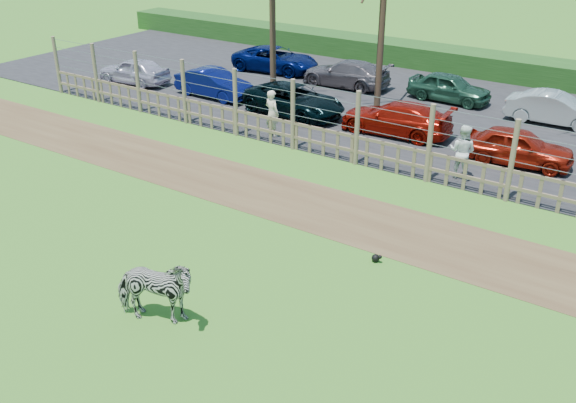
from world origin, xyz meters
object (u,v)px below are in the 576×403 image
Objects in this scene: car_11 at (555,109)px; visitor_b at (462,152)px; car_3 at (396,118)px; car_10 at (449,87)px; car_9 at (346,74)px; car_2 at (294,100)px; zebra at (154,291)px; car_4 at (518,147)px; visitor_a at (272,113)px; car_0 at (134,71)px; crow at (376,258)px; car_1 at (214,83)px; car_8 at (276,59)px.

visitor_b is at bearing 168.35° from car_11.
car_10 is at bearing 175.69° from car_3.
car_9 is at bearing 87.10° from car_11.
car_2 is 4.78m from car_9.
zebra is 0.44× the size of car_3.
car_4 is 0.97× the size of car_11.
zebra reaches higher than car_11.
visitor_a is at bearing 128.89° from car_11.
car_4 is 4.88m from car_11.
visitor_a reaches higher than zebra.
car_0 is 0.85× the size of car_3.
car_10 is (4.49, 5.23, 0.00)m from car_2.
crow is (0.13, -6.03, -0.80)m from visitor_b.
car_0 and car_9 have the same top height.
visitor_a is at bearing -115.93° from car_1.
car_11 is at bearing -55.34° from car_2.
car_9 is at bearing 116.07° from car_0.
crow is at bearing 59.36° from car_0.
car_3 is 10.23m from car_8.
car_2 is (-7.93, 8.37, 0.53)m from crow.
car_10 is at bearing -95.85° from car_8.
visitor_b is (2.59, 10.78, 0.14)m from zebra.
car_0 is at bearing 154.14° from crow.
crow is at bearing 153.71° from visitor_a.
car_3 is 0.96× the size of car_8.
zebra is at bearing -151.09° from car_2.
car_4 and car_10 have the same top height.
visitor_a is 10.95m from car_11.
zebra reaches higher than car_4.
zebra is 0.51× the size of car_4.
car_9 is (-9.25, 5.00, 0.00)m from car_4.
car_10 and car_11 have the same top height.
car_2 and car_3 have the same top height.
car_3 and car_9 have the same top height.
car_2 is at bearing -61.63° from visitor_a.
visitor_a is 6.52× the size of crow.
car_9 and car_11 have the same top height.
visitor_a is 7.09m from visitor_b.
car_4 and car_11 have the same top height.
zebra is at bearing -119.72° from crow.
crow is at bearing -143.35° from car_8.
car_1 is (4.50, 0.38, 0.00)m from car_0.
car_4 is at bearing -151.69° from visitor_a.
car_10 is 0.97× the size of car_11.
car_8 is at bearing 137.76° from car_0.
zebra is 5.52m from crow.
car_1 and car_9 have the same top height.
car_1 is at bearing 95.77° from car_2.
car_3 is at bearing -87.28° from car_1.
car_9 is at bearing 54.52° from car_4.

